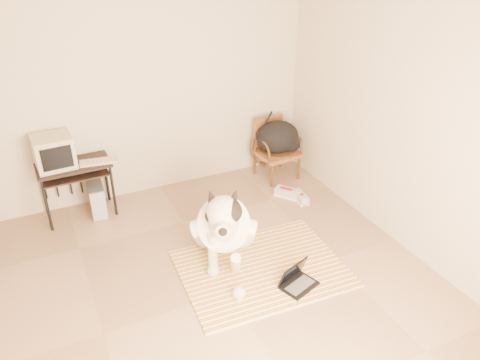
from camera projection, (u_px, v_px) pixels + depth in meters
floor at (229, 293)px, 4.41m from camera, size 4.50×4.50×0.00m
wall_back at (150, 88)px, 5.54m from camera, size 4.50×0.00×4.50m
wall_right at (416, 125)px, 4.51m from camera, size 0.00×4.50×4.50m
rug at (262, 268)px, 4.71m from camera, size 1.67×1.31×0.02m
dog at (224, 226)px, 4.68m from camera, size 0.78×1.37×1.01m
laptop at (297, 280)px, 4.46m from camera, size 0.40×0.35×0.24m
computer_desk at (75, 172)px, 5.32m from camera, size 0.81×0.46×0.67m
crt_monitor at (54, 152)px, 5.15m from camera, size 0.43×0.42×0.36m
desk_keyboard at (99, 162)px, 5.31m from camera, size 0.44×0.21×0.03m
pc_tower at (97, 199)px, 5.54m from camera, size 0.20×0.42×0.38m
rattan_chair at (275, 149)px, 6.29m from camera, size 0.56×0.54×0.79m
backpack at (279, 138)px, 6.20m from camera, size 0.62×0.48×0.43m
sneaker_left at (287, 193)px, 5.94m from camera, size 0.30×0.34×0.11m
sneaker_right at (300, 197)px, 5.86m from camera, size 0.14×0.31×0.10m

